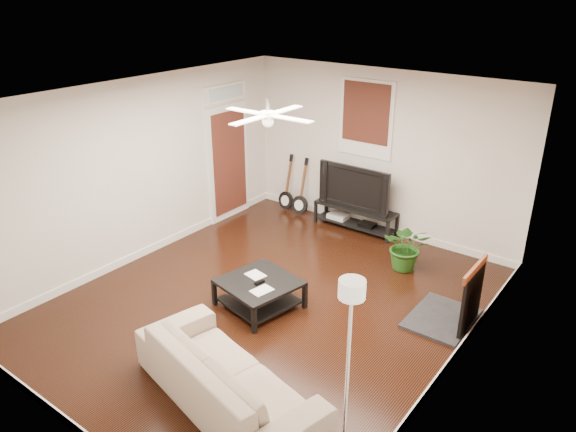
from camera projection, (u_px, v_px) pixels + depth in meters
name	position (u px, v px, depth m)	size (l,w,h in m)	color
room	(269.00, 208.00, 6.95)	(5.01, 6.01, 2.81)	black
brick_accent	(491.00, 231.00, 6.31)	(0.02, 2.20, 2.80)	#AD6037
fireplace	(456.00, 293.00, 6.85)	(0.80, 1.10, 0.92)	black
window_back	(366.00, 119.00, 9.08)	(1.00, 0.06, 1.30)	#39180F
door_left	(228.00, 152.00, 9.76)	(0.08, 1.00, 2.50)	white
tv_stand	(355.00, 218.00, 9.63)	(1.50, 0.40, 0.42)	black
tv	(357.00, 186.00, 9.40)	(1.34, 0.18, 0.77)	black
coffee_table	(259.00, 294.00, 7.33)	(0.92, 0.92, 0.39)	black
sofa	(227.00, 376.00, 5.59)	(2.33, 0.91, 0.68)	tan
floor_lamp	(347.00, 375.00, 4.68)	(0.31, 0.31, 1.90)	silver
potted_plant	(407.00, 246.00, 8.22)	(0.69, 0.60, 0.76)	#215718
guitar_left	(286.00, 183.00, 10.31)	(0.34, 0.24, 1.09)	black
guitar_right	(300.00, 187.00, 10.09)	(0.34, 0.24, 1.09)	black
ceiling_fan	(268.00, 115.00, 6.47)	(1.24, 1.24, 0.32)	white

